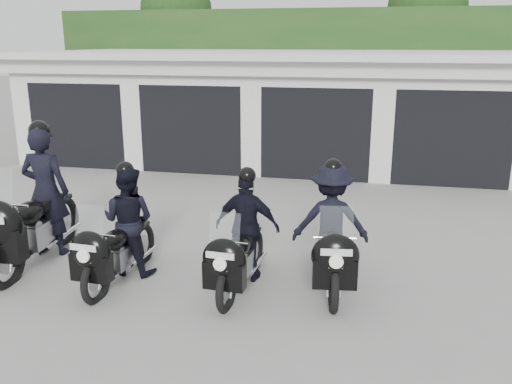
% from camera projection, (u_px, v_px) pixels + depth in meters
% --- Properties ---
extents(ground, '(80.00, 80.00, 0.00)m').
position_uv_depth(ground, '(273.00, 269.00, 7.99)').
color(ground, gray).
rests_on(ground, ground).
extents(garage_block, '(16.40, 6.80, 2.96)m').
position_uv_depth(garage_block, '(325.00, 108.00, 15.19)').
color(garage_block, silver).
rests_on(garage_block, ground).
extents(background_vegetation, '(20.00, 3.90, 5.80)m').
position_uv_depth(background_vegetation, '(349.00, 55.00, 19.33)').
color(background_vegetation, '#1A3D16').
rests_on(background_vegetation, ground).
extents(police_bike_a, '(0.85, 2.49, 2.17)m').
position_uv_depth(police_bike_a, '(35.00, 207.00, 8.05)').
color(police_bike_a, black).
rests_on(police_bike_a, ground).
extents(police_bike_b, '(0.80, 1.95, 1.70)m').
position_uv_depth(police_bike_b, '(123.00, 229.00, 7.53)').
color(police_bike_b, black).
rests_on(police_bike_b, ground).
extents(police_bike_c, '(0.94, 1.92, 1.67)m').
position_uv_depth(police_bike_c, '(244.00, 236.00, 7.31)').
color(police_bike_c, black).
rests_on(police_bike_c, ground).
extents(police_bike_d, '(1.13, 2.03, 1.77)m').
position_uv_depth(police_bike_d, '(331.00, 230.00, 7.38)').
color(police_bike_d, black).
rests_on(police_bike_d, ground).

